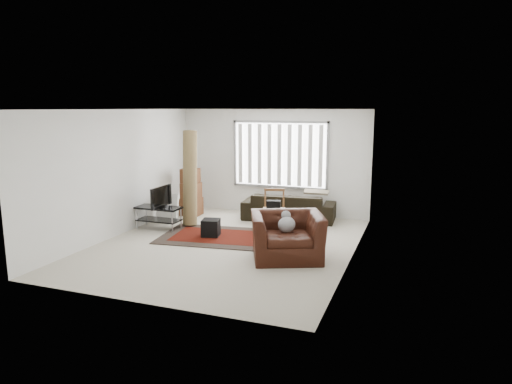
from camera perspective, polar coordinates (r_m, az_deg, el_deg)
room at (r=9.41m, az=-2.37°, el=4.56°), size 6.00×6.02×2.71m
persian_rug at (r=9.86m, az=-4.59°, el=-5.56°), size 2.66×1.95×0.02m
tv_stand at (r=10.63m, az=-12.07°, el=-2.57°), size 1.03×0.46×0.51m
tv at (r=10.55m, az=-12.15°, el=-0.56°), size 0.11×0.83×0.48m
subwoofer at (r=9.84m, az=-5.66°, el=-4.45°), size 0.43×0.43×0.36m
moving_boxes at (r=11.81m, az=-8.13°, el=-0.20°), size 0.51×0.47×1.20m
white_flatpack at (r=11.27m, az=-11.01°, el=-1.92°), size 0.55×0.26×0.69m
rolled_rug at (r=10.78m, az=-8.25°, el=1.74°), size 0.55×0.77×2.22m
sofa at (r=11.25m, az=4.14°, el=-1.33°), size 2.33×1.18×0.86m
side_chair at (r=10.23m, az=2.21°, el=-2.04°), size 0.60×0.60×0.93m
armchair at (r=8.38m, az=3.89°, el=-5.11°), size 1.62×1.53×0.95m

